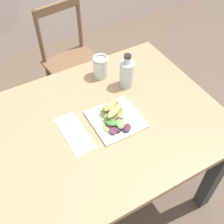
# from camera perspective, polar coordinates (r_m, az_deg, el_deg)

# --- Properties ---
(ground_plane) EXTENTS (9.56, 9.56, 0.00)m
(ground_plane) POSITION_cam_1_polar(r_m,az_deg,el_deg) (2.04, -1.95, -13.23)
(ground_plane) COLOR brown
(dining_table) EXTENTS (1.19, 0.91, 0.74)m
(dining_table) POSITION_cam_1_polar(r_m,az_deg,el_deg) (1.47, -2.24, -5.17)
(dining_table) COLOR #997551
(dining_table) RESTS_ON ground
(chair_wooden_far) EXTENTS (0.45, 0.45, 0.87)m
(chair_wooden_far) POSITION_cam_1_polar(r_m,az_deg,el_deg) (2.21, -8.00, 10.11)
(chair_wooden_far) COLOR brown
(chair_wooden_far) RESTS_ON ground
(plate_lunch) EXTENTS (0.24, 0.24, 0.01)m
(plate_lunch) POSITION_cam_1_polar(r_m,az_deg,el_deg) (1.37, 0.82, -1.50)
(plate_lunch) COLOR beige
(plate_lunch) RESTS_ON dining_table
(sandwich_half_front) EXTENTS (0.11, 0.09, 0.06)m
(sandwich_half_front) POSITION_cam_1_polar(r_m,az_deg,el_deg) (1.35, 0.40, -0.25)
(sandwich_half_front) COLOR tan
(sandwich_half_front) RESTS_ON plate_lunch
(sandwich_half_back) EXTENTS (0.11, 0.09, 0.06)m
(sandwich_half_back) POSITION_cam_1_polar(r_m,az_deg,el_deg) (1.38, -0.35, 1.08)
(sandwich_half_back) COLOR tan
(sandwich_half_back) RESTS_ON plate_lunch
(salad_mixed_greens) EXTENTS (0.13, 0.15, 0.04)m
(salad_mixed_greens) POSITION_cam_1_polar(r_m,az_deg,el_deg) (1.33, 0.97, -2.43)
(salad_mixed_greens) COLOR #4C2338
(salad_mixed_greens) RESTS_ON plate_lunch
(napkin_folded) EXTENTS (0.11, 0.26, 0.00)m
(napkin_folded) POSITION_cam_1_polar(r_m,az_deg,el_deg) (1.33, -7.66, -4.34)
(napkin_folded) COLOR silver
(napkin_folded) RESTS_ON dining_table
(fork_on_napkin) EXTENTS (0.03, 0.19, 0.00)m
(fork_on_napkin) POSITION_cam_1_polar(r_m,az_deg,el_deg) (1.34, -7.99, -3.74)
(fork_on_napkin) COLOR silver
(fork_on_napkin) RESTS_ON napkin_folded
(bottle_cold_brew) EXTENTS (0.08, 0.08, 0.20)m
(bottle_cold_brew) POSITION_cam_1_polar(r_m,az_deg,el_deg) (1.51, 3.01, 7.67)
(bottle_cold_brew) COLOR black
(bottle_cold_brew) RESTS_ON dining_table
(mason_jar_iced_tea) EXTENTS (0.09, 0.09, 0.12)m
(mason_jar_iced_tea) POSITION_cam_1_polar(r_m,az_deg,el_deg) (1.58, -2.32, 9.11)
(mason_jar_iced_tea) COLOR gold
(mason_jar_iced_tea) RESTS_ON dining_table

